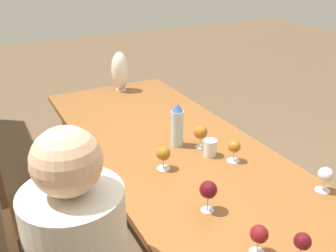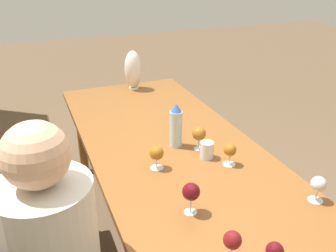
# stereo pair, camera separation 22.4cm
# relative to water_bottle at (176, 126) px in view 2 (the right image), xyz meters

# --- Properties ---
(dining_table) EXTENTS (2.79, 0.97, 0.72)m
(dining_table) POSITION_rel_water_bottle_xyz_m (-0.19, 0.02, -0.19)
(dining_table) COLOR brown
(dining_table) RESTS_ON ground_plane
(water_bottle) EXTENTS (0.07, 0.07, 0.27)m
(water_bottle) POSITION_rel_water_bottle_xyz_m (0.00, 0.00, 0.00)
(water_bottle) COLOR #ADCCD6
(water_bottle) RESTS_ON dining_table
(water_tumbler) EXTENTS (0.07, 0.07, 0.10)m
(water_tumbler) POSITION_rel_water_bottle_xyz_m (-0.20, -0.10, -0.08)
(water_tumbler) COLOR silver
(water_tumbler) RESTS_ON dining_table
(vase) EXTENTS (0.14, 0.14, 0.32)m
(vase) POSITION_rel_water_bottle_xyz_m (1.07, -0.06, 0.04)
(vase) COLOR silver
(vase) RESTS_ON dining_table
(wine_glass_0) EXTENTS (0.07, 0.07, 0.13)m
(wine_glass_0) POSITION_rel_water_bottle_xyz_m (-0.91, 0.16, -0.04)
(wine_glass_0) COLOR silver
(wine_glass_0) RESTS_ON dining_table
(wine_glass_1) EXTENTS (0.08, 0.08, 0.14)m
(wine_glass_1) POSITION_rel_water_bottle_xyz_m (-0.09, -0.11, -0.03)
(wine_glass_1) COLOR silver
(wine_glass_1) RESTS_ON dining_table
(wine_glass_2) EXTENTS (0.07, 0.07, 0.14)m
(wine_glass_2) POSITION_rel_water_bottle_xyz_m (-1.03, 0.06, -0.03)
(wine_glass_2) COLOR silver
(wine_glass_2) RESTS_ON dining_table
(wine_glass_3) EXTENTS (0.07, 0.07, 0.12)m
(wine_glass_3) POSITION_rel_water_bottle_xyz_m (-0.31, -0.18, -0.04)
(wine_glass_3) COLOR silver
(wine_glass_3) RESTS_ON dining_table
(wine_glass_4) EXTENTS (0.08, 0.08, 0.13)m
(wine_glass_4) POSITION_rel_water_bottle_xyz_m (-0.20, 0.19, -0.04)
(wine_glass_4) COLOR silver
(wine_glass_4) RESTS_ON dining_table
(wine_glass_5) EXTENTS (0.08, 0.08, 0.15)m
(wine_glass_5) POSITION_rel_water_bottle_xyz_m (-0.61, 0.18, -0.02)
(wine_glass_5) COLOR silver
(wine_glass_5) RESTS_ON dining_table
(wine_glass_6) EXTENTS (0.07, 0.07, 0.13)m
(wine_glass_6) POSITION_rel_water_bottle_xyz_m (-0.74, -0.39, -0.04)
(wine_glass_6) COLOR silver
(wine_glass_6) RESTS_ON dining_table
(chair_far) EXTENTS (0.44, 0.44, 0.93)m
(chair_far) POSITION_rel_water_bottle_xyz_m (0.16, 0.85, -0.36)
(chair_far) COLOR brown
(chair_far) RESTS_ON ground_plane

